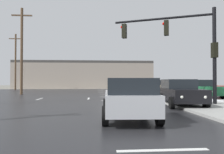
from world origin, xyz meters
The scene contains 13 objects.
ground_plane centered at (0.00, 0.00, 0.00)m, with size 120.00×120.00×0.00m, color slate.
road_asphalt centered at (0.00, 0.00, 0.01)m, with size 44.00×44.00×0.02m, color #232326.
snow_strip_curbside centered at (5.00, -4.00, 0.17)m, with size 4.00×1.60×0.06m, color white.
lane_markings centered at (1.20, -1.38, 0.02)m, with size 36.15×36.15×0.01m.
traffic_signal_mast centered at (4.02, -5.26, 4.06)m, with size 5.87×2.71×5.77m.
strip_building_background centered at (-3.69, 28.85, 2.76)m, with size 27.76×8.00×5.53m.
sedan_silver centered at (-0.14, -10.04, 0.85)m, with size 2.21×4.61×1.58m.
sedan_black centered at (3.66, -5.62, 0.85)m, with size 2.40×4.67×1.58m.
sedan_red centered at (9.42, 3.05, 0.85)m, with size 2.25×4.62×1.58m.
sedan_tan centered at (6.78, 6.46, 0.85)m, with size 4.67×2.40×1.58m.
sedan_green centered at (7.75, -0.13, 0.85)m, with size 2.20×4.61×1.58m.
utility_pole_far centered at (-9.46, 6.17, 4.96)m, with size 2.20×0.28×9.48m.
utility_pole_distant centered at (-14.89, 19.92, 4.94)m, with size 2.20×0.28×9.45m.
Camera 1 is at (-1.45, -18.68, 1.51)m, focal length 35.62 mm.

